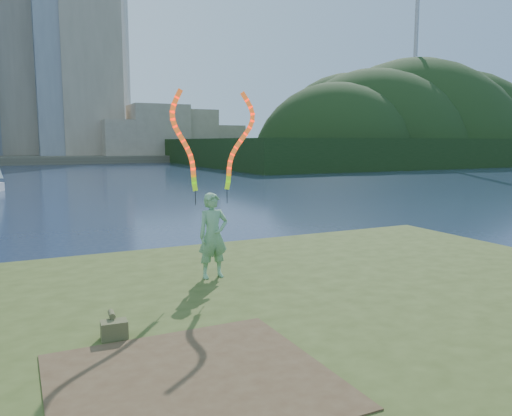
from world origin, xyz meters
TOP-DOWN VIEW (x-y plane):
  - ground at (0.00, 0.00)m, footprint 320.00×320.00m
  - grassy_knoll at (0.00, -2.30)m, footprint 20.00×18.00m
  - dirt_patch at (-2.20, -3.20)m, footprint 3.20×3.00m
  - far_shore at (0.00, 95.00)m, footprint 320.00×40.00m
  - wooded_hill at (59.57, 59.96)m, footprint 78.00×50.00m
  - woman_with_ribbons at (-0.35, 0.94)m, footprint 2.10×0.44m
  - canvas_bag at (-2.79, -1.51)m, footprint 0.38×0.43m

SIDE VIEW (x-z plane):
  - ground at x=0.00m, z-range 0.00..0.00m
  - wooded_hill at x=59.57m, z-range -31.34..31.66m
  - grassy_knoll at x=0.00m, z-range -0.06..0.74m
  - far_shore at x=0.00m, z-range 0.00..1.20m
  - dirt_patch at x=-2.20m, z-range 0.80..0.82m
  - canvas_bag at x=-2.79m, z-range 0.77..1.12m
  - woman_with_ribbons at x=-0.35m, z-range 0.13..4.26m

